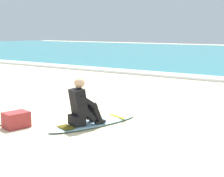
# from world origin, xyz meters

# --- Properties ---
(ground_plane) EXTENTS (80.00, 80.00, 0.00)m
(ground_plane) POSITION_xyz_m (0.00, 0.00, 0.00)
(ground_plane) COLOR beige
(breaking_foam) EXTENTS (80.00, 0.90, 0.11)m
(breaking_foam) POSITION_xyz_m (0.00, 7.98, 0.06)
(breaking_foam) COLOR white
(breaking_foam) RESTS_ON ground
(surfboard_main) EXTENTS (1.12, 2.23, 0.08)m
(surfboard_main) POSITION_xyz_m (0.76, 0.31, 0.04)
(surfboard_main) COLOR #9ED1E5
(surfboard_main) RESTS_ON ground
(surfer_seated) EXTENTS (0.60, 0.77, 0.95)m
(surfer_seated) POSITION_xyz_m (0.69, 0.00, 0.44)
(surfer_seated) COLOR black
(surfer_seated) RESTS_ON surfboard_main
(beach_bag) EXTENTS (0.46, 0.55, 0.32)m
(beach_bag) POSITION_xyz_m (-0.41, -0.75, 0.16)
(beach_bag) COLOR maroon
(beach_bag) RESTS_ON ground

